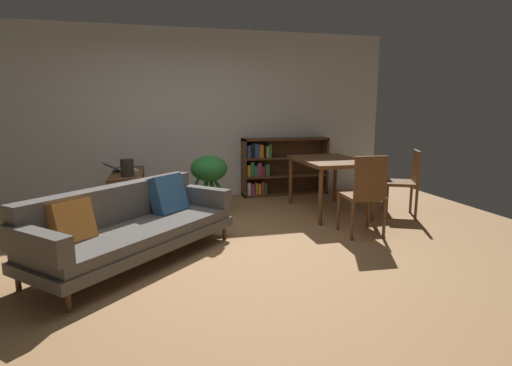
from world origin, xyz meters
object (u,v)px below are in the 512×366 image
(media_console, at_px, (128,195))
(dining_table, at_px, (329,165))
(dining_chair_far, at_px, (365,192))
(open_laptop, at_px, (122,169))
(desk_speaker, at_px, (127,168))
(dining_chair_near, at_px, (406,179))
(potted_floor_plant, at_px, (209,175))
(bookshelf, at_px, (278,166))
(fabric_couch, at_px, (131,223))

(media_console, distance_m, dining_table, 2.80)
(media_console, height_order, dining_table, dining_table)
(dining_table, height_order, dining_chair_far, dining_chair_far)
(open_laptop, relative_size, desk_speaker, 2.30)
(open_laptop, bearing_deg, media_console, -67.76)
(open_laptop, relative_size, dining_table, 0.39)
(desk_speaker, relative_size, dining_chair_near, 0.24)
(potted_floor_plant, bearing_deg, dining_chair_far, -40.69)
(dining_chair_near, relative_size, bookshelf, 0.61)
(open_laptop, xyz_separation_m, desk_speaker, (0.10, -0.48, 0.08))
(dining_chair_near, bearing_deg, bookshelf, 125.64)
(dining_chair_far, bearing_deg, dining_table, 86.73)
(media_console, xyz_separation_m, desk_speaker, (0.03, -0.30, 0.42))
(open_laptop, height_order, dining_chair_far, dining_chair_far)
(dining_chair_far, bearing_deg, bookshelf, 96.43)
(fabric_couch, relative_size, potted_floor_plant, 2.44)
(open_laptop, height_order, dining_chair_near, dining_chair_near)
(potted_floor_plant, relative_size, dining_chair_far, 0.88)
(desk_speaker, relative_size, potted_floor_plant, 0.26)
(desk_speaker, bearing_deg, fabric_couch, -85.67)
(fabric_couch, relative_size, dining_chair_far, 2.15)
(fabric_couch, relative_size, open_laptop, 4.08)
(media_console, relative_size, dining_chair_far, 1.36)
(potted_floor_plant, height_order, dining_chair_far, dining_chair_far)
(potted_floor_plant, relative_size, bookshelf, 0.56)
(media_console, height_order, dining_chair_near, dining_chair_near)
(fabric_couch, xyz_separation_m, open_laptop, (-0.20, 1.86, 0.27))
(media_console, bearing_deg, desk_speaker, -85.06)
(potted_floor_plant, bearing_deg, desk_speaker, -174.38)
(dining_table, xyz_separation_m, dining_chair_near, (0.94, -0.44, -0.17))
(potted_floor_plant, height_order, dining_chair_near, dining_chair_near)
(open_laptop, height_order, bookshelf, bookshelf)
(open_laptop, bearing_deg, desk_speaker, -78.41)
(dining_table, bearing_deg, bookshelf, 104.34)
(desk_speaker, distance_m, dining_chair_far, 2.94)
(bookshelf, bearing_deg, dining_chair_far, -83.57)
(media_console, xyz_separation_m, dining_table, (2.74, -0.44, 0.38))
(fabric_couch, relative_size, dining_chair_near, 2.25)
(desk_speaker, xyz_separation_m, dining_table, (2.72, -0.14, -0.03))
(dining_chair_far, bearing_deg, fabric_couch, -177.52)
(potted_floor_plant, distance_m, dining_chair_far, 2.10)
(fabric_couch, height_order, desk_speaker, desk_speaker)
(fabric_couch, relative_size, bookshelf, 1.37)
(open_laptop, xyz_separation_m, potted_floor_plant, (1.15, -0.37, -0.07))
(media_console, relative_size, desk_speaker, 5.94)
(desk_speaker, distance_m, potted_floor_plant, 1.07)
(open_laptop, distance_m, potted_floor_plant, 1.22)
(fabric_couch, bearing_deg, media_console, 94.44)
(desk_speaker, xyz_separation_m, potted_floor_plant, (1.06, 0.10, -0.15))
(dining_table, height_order, dining_chair_near, dining_chair_near)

